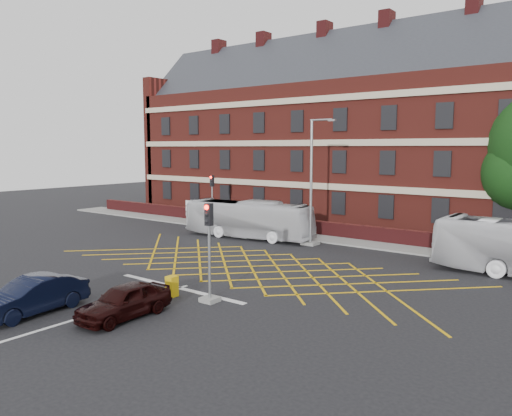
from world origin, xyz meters
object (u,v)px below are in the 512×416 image
Objects in this scene: direction_signs at (191,209)px; utility_cabinet at (172,286)px; traffic_light_near at (209,262)px; traffic_light_far at (212,205)px; car_navy at (32,296)px; car_maroon at (124,301)px; street_lamp at (312,203)px; bus_left at (248,219)px.

direction_signs is 2.38× the size of utility_cabinet.
utility_cabinet is (-1.87, -0.45, -1.30)m from traffic_light_near.
direction_signs is (-1.41, -1.19, -0.39)m from traffic_light_far.
car_navy is 1.04× the size of traffic_light_near.
traffic_light_near reaches higher than car_navy.
direction_signs is at bearing 132.57° from utility_cabinet.
traffic_light_far reaches higher than car_navy.
traffic_light_near is at bearing 68.94° from car_maroon.
traffic_light_near and traffic_light_far have the same top height.
traffic_light_far is 0.50× the size of street_lamp.
traffic_light_near reaches higher than bus_left.
direction_signs is at bearing 127.29° from car_maroon.
car_maroon is 4.28× the size of utility_cabinet.
bus_left reaches higher than car_navy.
car_navy is 0.53× the size of street_lamp.
bus_left is at bearing -173.85° from street_lamp.
car_maroon is (3.31, 1.94, -0.06)m from car_navy.
bus_left is 2.52× the size of car_maroon.
car_maroon is 0.93× the size of traffic_light_near.
traffic_light_far is 1.94× the size of direction_signs.
utility_cabinet is (14.01, -15.26, -0.92)m from direction_signs.
direction_signs reaches higher than car_navy.
utility_cabinet is at bearing -52.53° from traffic_light_far.
direction_signs is at bearing -139.75° from traffic_light_far.
direction_signs is at bearing 137.01° from traffic_light_near.
bus_left is 4.53× the size of direction_signs.
car_navy is 7.19m from traffic_light_near.
car_maroon is at bearing 25.52° from car_navy.
car_maroon is 1.80× the size of direction_signs.
bus_left is 10.79× the size of utility_cabinet.
traffic_light_far is at bearing 109.97° from car_navy.
car_navy is 2.03× the size of direction_signs.
traffic_light_near is 0.50× the size of street_lamp.
traffic_light_far is at bearing 40.25° from direction_signs.
street_lamp is at bearing -90.09° from bus_left.
traffic_light_near is at bearing 45.18° from car_navy.
street_lamp is at bearing -11.80° from traffic_light_far.
traffic_light_near is 14.05m from street_lamp.
traffic_light_near reaches higher than car_maroon.
car_navy is at bearing -150.96° from car_maroon.
street_lamp reaches higher than bus_left.
car_navy is at bearing -65.21° from traffic_light_far.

